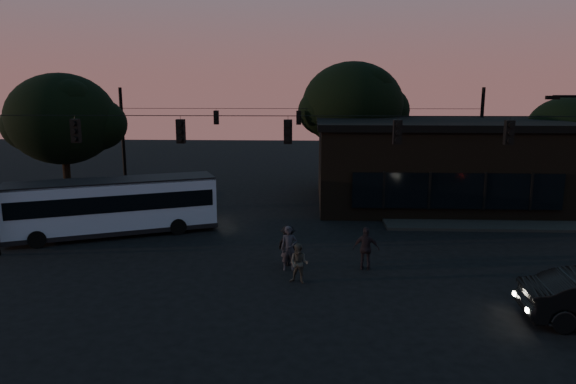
{
  "coord_description": "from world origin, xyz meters",
  "views": [
    {
      "loc": [
        1.03,
        -17.32,
        7.17
      ],
      "look_at": [
        0.0,
        4.0,
        3.0
      ],
      "focal_mm": 32.0,
      "sensor_mm": 36.0,
      "label": 1
    }
  ],
  "objects_px": {
    "bus": "(114,204)",
    "pedestrian_c": "(366,248)",
    "pedestrian_d": "(288,245)",
    "pedestrian_b": "(299,264)",
    "pedestrian_a": "(289,248)",
    "building": "(436,162)"
  },
  "relations": [
    {
      "from": "bus",
      "to": "pedestrian_c",
      "type": "bearing_deg",
      "value": -44.19
    },
    {
      "from": "bus",
      "to": "pedestrian_d",
      "type": "distance_m",
      "value": 10.0
    },
    {
      "from": "bus",
      "to": "pedestrian_b",
      "type": "distance_m",
      "value": 11.48
    },
    {
      "from": "pedestrian_d",
      "to": "bus",
      "type": "bearing_deg",
      "value": 17.96
    },
    {
      "from": "bus",
      "to": "pedestrian_a",
      "type": "bearing_deg",
      "value": -51.39
    },
    {
      "from": "bus",
      "to": "pedestrian_c",
      "type": "height_order",
      "value": "bus"
    },
    {
      "from": "bus",
      "to": "pedestrian_c",
      "type": "xyz_separation_m",
      "value": [
        12.26,
        -4.67,
        -0.7
      ]
    },
    {
      "from": "pedestrian_d",
      "to": "pedestrian_c",
      "type": "bearing_deg",
      "value": -144.88
    },
    {
      "from": "building",
      "to": "bus",
      "type": "xyz_separation_m",
      "value": [
        -18.01,
        -8.41,
        -1.11
      ]
    },
    {
      "from": "bus",
      "to": "pedestrian_c",
      "type": "relative_size",
      "value": 5.71
    },
    {
      "from": "building",
      "to": "bus",
      "type": "bearing_deg",
      "value": -154.96
    },
    {
      "from": "building",
      "to": "pedestrian_b",
      "type": "bearing_deg",
      "value": -119.87
    },
    {
      "from": "pedestrian_b",
      "to": "pedestrian_d",
      "type": "distance_m",
      "value": 2.15
    },
    {
      "from": "pedestrian_b",
      "to": "pedestrian_a",
      "type": "bearing_deg",
      "value": 121.62
    },
    {
      "from": "pedestrian_a",
      "to": "pedestrian_c",
      "type": "height_order",
      "value": "pedestrian_a"
    },
    {
      "from": "building",
      "to": "pedestrian_c",
      "type": "distance_m",
      "value": 14.4
    },
    {
      "from": "building",
      "to": "pedestrian_a",
      "type": "xyz_separation_m",
      "value": [
        -8.9,
        -13.26,
        -1.79
      ]
    },
    {
      "from": "bus",
      "to": "pedestrian_d",
      "type": "xyz_separation_m",
      "value": [
        9.04,
        -4.22,
        -0.75
      ]
    },
    {
      "from": "pedestrian_b",
      "to": "pedestrian_d",
      "type": "bearing_deg",
      "value": 118.48
    },
    {
      "from": "building",
      "to": "pedestrian_b",
      "type": "height_order",
      "value": "building"
    },
    {
      "from": "bus",
      "to": "pedestrian_b",
      "type": "bearing_deg",
      "value": -56.75
    },
    {
      "from": "pedestrian_b",
      "to": "building",
      "type": "bearing_deg",
      "value": 74.59
    }
  ]
}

